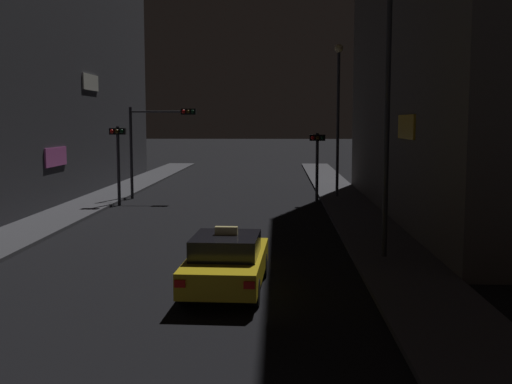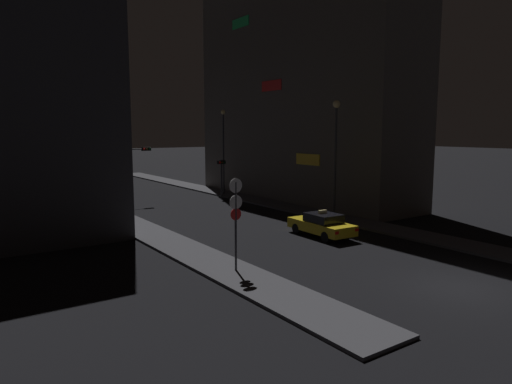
% 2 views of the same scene
% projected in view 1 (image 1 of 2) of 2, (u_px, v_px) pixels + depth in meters
% --- Properties ---
extents(sidewalk_left, '(2.51, 57.95, 0.14)m').
position_uv_depth(sidewalk_left, '(97.00, 201.00, 32.86)').
color(sidewalk_left, '#424247').
rests_on(sidewalk_left, ground_plane).
extents(sidewalk_right, '(2.51, 57.95, 0.14)m').
position_uv_depth(sidewalk_right, '(346.00, 202.00, 32.39)').
color(sidewalk_right, '#424247').
rests_on(sidewalk_right, ground_plane).
extents(building_facade_left, '(8.97, 29.89, 13.97)m').
position_uv_depth(building_facade_left, '(13.00, 73.00, 35.73)').
color(building_facade_left, '#333338').
rests_on(building_facade_left, ground_plane).
extents(taxi, '(1.98, 4.52, 1.62)m').
position_uv_depth(taxi, '(227.00, 261.00, 15.56)').
color(taxi, yellow).
rests_on(taxi, ground_plane).
extents(traffic_light_overhead, '(3.64, 0.42, 4.98)m').
position_uv_depth(traffic_light_overhead, '(156.00, 133.00, 33.82)').
color(traffic_light_overhead, '#2D2D33').
rests_on(traffic_light_overhead, ground_plane).
extents(traffic_light_left_kerb, '(0.80, 0.42, 3.97)m').
position_uv_depth(traffic_light_left_kerb, '(118.00, 149.00, 31.19)').
color(traffic_light_left_kerb, '#2D2D33').
rests_on(traffic_light_left_kerb, ground_plane).
extents(traffic_light_right_kerb, '(0.80, 0.42, 3.62)m').
position_uv_depth(traffic_light_right_kerb, '(317.00, 153.00, 32.44)').
color(traffic_light_right_kerb, '#2D2D33').
rests_on(traffic_light_right_kerb, ground_plane).
extents(street_lamp_near_block, '(0.54, 0.54, 8.28)m').
position_uv_depth(street_lamp_near_block, '(388.00, 65.00, 18.34)').
color(street_lamp_near_block, '#2D2D33').
rests_on(street_lamp_near_block, sidewalk_right).
extents(street_lamp_far_block, '(0.46, 0.46, 8.19)m').
position_uv_depth(street_lamp_far_block, '(338.00, 100.00, 33.71)').
color(street_lamp_far_block, '#2D2D33').
rests_on(street_lamp_far_block, sidewalk_right).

